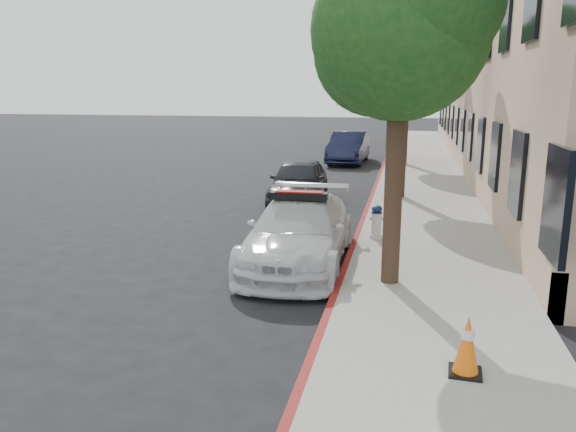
% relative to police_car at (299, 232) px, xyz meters
% --- Properties ---
extents(ground, '(120.00, 120.00, 0.00)m').
position_rel_police_car_xyz_m(ground, '(-1.10, 0.89, -0.66)').
color(ground, black).
rests_on(ground, ground).
extents(sidewalk, '(3.20, 50.00, 0.15)m').
position_rel_police_car_xyz_m(sidewalk, '(2.50, 10.89, -0.58)').
color(sidewalk, gray).
rests_on(sidewalk, ground).
extents(curb_strip, '(0.12, 50.00, 0.15)m').
position_rel_police_car_xyz_m(curb_strip, '(0.96, 10.89, -0.58)').
color(curb_strip, maroon).
rests_on(curb_strip, ground).
extents(building, '(8.00, 36.00, 10.00)m').
position_rel_police_car_xyz_m(building, '(8.10, 15.89, 4.34)').
color(building, tan).
rests_on(building, ground).
extents(tower_right, '(14.00, 14.00, 44.00)m').
position_rel_police_car_xyz_m(tower_right, '(7.90, 135.89, 21.34)').
color(tower_right, '#9EA8B7').
rests_on(tower_right, ground).
extents(tree_near, '(2.92, 2.82, 5.62)m').
position_rel_police_car_xyz_m(tree_near, '(1.83, -1.12, 3.62)').
color(tree_near, black).
rests_on(tree_near, sidewalk).
extents(tree_mid, '(2.77, 2.64, 5.43)m').
position_rel_police_car_xyz_m(tree_mid, '(1.83, 6.88, 3.50)').
color(tree_mid, black).
rests_on(tree_mid, sidewalk).
extents(tree_far, '(3.10, 3.00, 5.81)m').
position_rel_police_car_xyz_m(tree_far, '(1.83, 14.88, 3.73)').
color(tree_far, black).
rests_on(tree_far, sidewalk).
extents(police_car, '(1.94, 4.55, 1.46)m').
position_rel_police_car_xyz_m(police_car, '(0.00, 0.00, 0.00)').
color(police_car, silver).
rests_on(police_car, ground).
extents(parked_car_mid, '(1.94, 4.10, 1.36)m').
position_rel_police_car_xyz_m(parked_car_mid, '(-1.15, 5.89, 0.02)').
color(parked_car_mid, black).
rests_on(parked_car_mid, ground).
extents(parked_car_far, '(1.68, 4.44, 1.45)m').
position_rel_police_car_xyz_m(parked_car_far, '(-0.74, 15.90, 0.06)').
color(parked_car_far, '#141733').
rests_on(parked_car_far, ground).
extents(fire_hydrant, '(0.31, 0.29, 0.74)m').
position_rel_police_car_xyz_m(fire_hydrant, '(1.40, 1.74, -0.15)').
color(fire_hydrant, silver).
rests_on(fire_hydrant, sidewalk).
extents(traffic_cone, '(0.40, 0.40, 0.72)m').
position_rel_police_car_xyz_m(traffic_cone, '(2.77, -4.17, -0.15)').
color(traffic_cone, black).
rests_on(traffic_cone, sidewalk).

